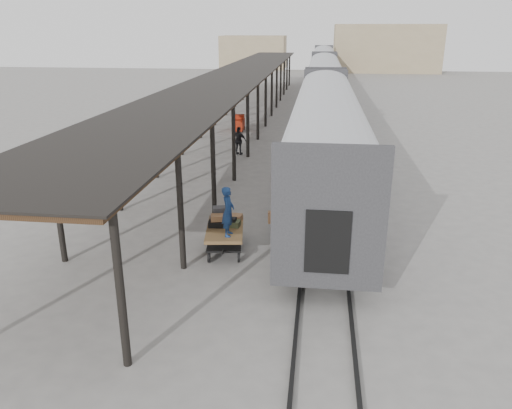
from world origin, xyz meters
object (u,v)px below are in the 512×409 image
(luggage_tug, at_px, (238,124))
(porter, at_px, (228,211))
(baggage_cart, at_px, (225,233))
(pedestrian, at_px, (239,141))

(luggage_tug, distance_m, porter, 22.23)
(baggage_cart, relative_size, porter, 1.51)
(pedestrian, bearing_deg, baggage_cart, 113.83)
(pedestrian, bearing_deg, luggage_tug, -63.75)
(baggage_cart, bearing_deg, luggage_tug, 90.09)
(baggage_cart, xyz_separation_m, luggage_tug, (-2.94, 21.32, -0.10))
(luggage_tug, relative_size, pedestrian, 0.79)
(porter, relative_size, pedestrian, 0.98)
(baggage_cart, bearing_deg, pedestrian, 89.25)
(porter, bearing_deg, luggage_tug, 8.28)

